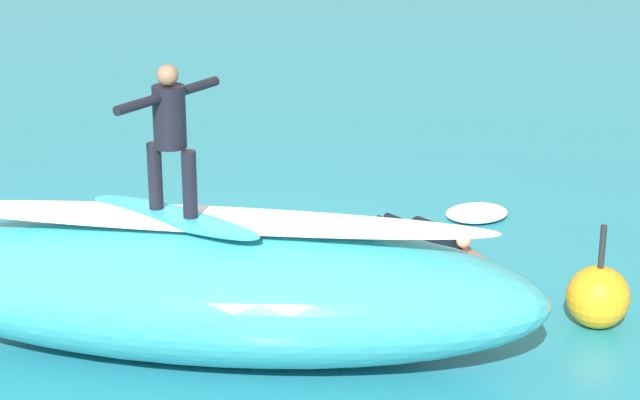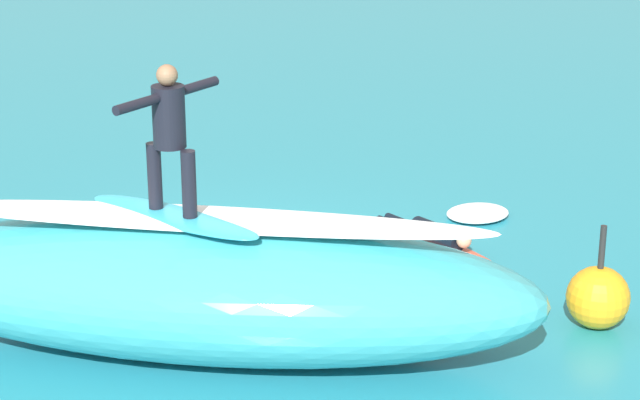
# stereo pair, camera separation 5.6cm
# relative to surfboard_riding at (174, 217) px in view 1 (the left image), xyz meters

# --- Properties ---
(ground_plane) EXTENTS (120.00, 120.00, 0.00)m
(ground_plane) POSITION_rel_surfboard_riding_xyz_m (-0.66, -2.07, -1.46)
(ground_plane) COLOR teal
(wave_crest) EXTENTS (7.21, 3.51, 1.42)m
(wave_crest) POSITION_rel_surfboard_riding_xyz_m (-0.33, 0.07, -0.76)
(wave_crest) COLOR teal
(wave_crest) RESTS_ON ground_plane
(wave_foam_lip) EXTENTS (5.91, 1.92, 0.08)m
(wave_foam_lip) POSITION_rel_surfboard_riding_xyz_m (-0.33, 0.07, -0.01)
(wave_foam_lip) COLOR white
(wave_foam_lip) RESTS_ON wave_crest
(surfboard_riding) EXTENTS (2.03, 1.76, 0.09)m
(surfboard_riding) POSITION_rel_surfboard_riding_xyz_m (0.00, 0.00, 0.00)
(surfboard_riding) COLOR #33B2D1
(surfboard_riding) RESTS_ON wave_crest
(surfer_riding) EXTENTS (0.97, 1.19, 1.52)m
(surfer_riding) POSITION_rel_surfboard_riding_xyz_m (-0.00, 0.00, 0.93)
(surfer_riding) COLOR black
(surfer_riding) RESTS_ON surfboard_riding
(surfboard_paddling) EXTENTS (1.70, 2.04, 0.07)m
(surfboard_paddling) POSITION_rel_surfboard_riding_xyz_m (-3.11, -2.61, -1.43)
(surfboard_paddling) COLOR #E0563D
(surfboard_paddling) RESTS_ON ground_plane
(surfer_paddling) EXTENTS (1.08, 1.36, 0.28)m
(surfer_paddling) POSITION_rel_surfboard_riding_xyz_m (-3.04, -2.70, -1.27)
(surfer_paddling) COLOR black
(surfer_paddling) RESTS_ON surfboard_paddling
(buoy_marker) EXTENTS (0.69, 0.69, 1.17)m
(buoy_marker) POSITION_rel_surfboard_riding_xyz_m (-4.50, -0.27, -1.12)
(buoy_marker) COLOR orange
(buoy_marker) RESTS_ON ground_plane
(foam_patch_near) EXTENTS (1.14, 1.07, 0.13)m
(foam_patch_near) POSITION_rel_surfboard_riding_xyz_m (-3.83, -3.72, -1.40)
(foam_patch_near) COLOR white
(foam_patch_near) RESTS_ON ground_plane
(foam_patch_mid) EXTENTS (0.70, 0.88, 0.15)m
(foam_patch_mid) POSITION_rel_surfboard_riding_xyz_m (-1.49, -1.59, -1.39)
(foam_patch_mid) COLOR white
(foam_patch_mid) RESTS_ON ground_plane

